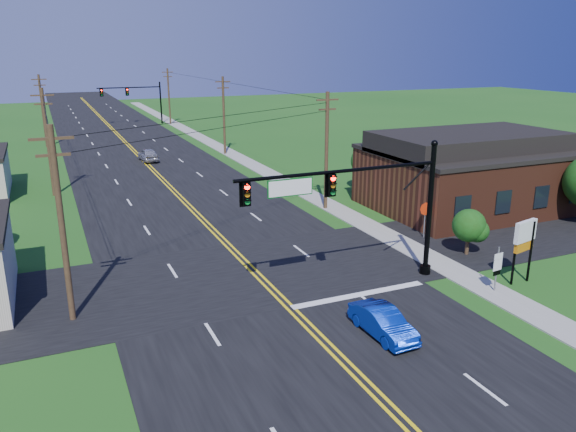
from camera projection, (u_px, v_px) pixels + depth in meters
name	position (u px, v px, depth m)	size (l,w,h in m)	color
ground	(362.00, 386.00, 20.81)	(260.00, 260.00, 0.00)	#1C4E16
road_main	(139.00, 157.00, 64.70)	(16.00, 220.00, 0.04)	black
road_cross	(251.00, 273.00, 31.34)	(70.00, 10.00, 0.04)	black
sidewalk	(254.00, 166.00, 59.95)	(2.00, 160.00, 0.08)	gray
signal_mast_main	(358.00, 200.00, 28.14)	(11.30, 0.60, 7.48)	black
signal_mast_far	(134.00, 97.00, 91.45)	(10.98, 0.60, 7.48)	black
brick_building	(466.00, 178.00, 43.61)	(14.20, 11.20, 4.70)	#502516
utility_pole_left_a	(61.00, 222.00, 24.59)	(1.80, 0.28, 9.00)	#352618
utility_pole_left_b	(48.00, 140.00, 46.54)	(1.80, 0.28, 9.00)	#352618
utility_pole_left_c	(43.00, 110.00, 70.24)	(1.80, 0.28, 9.00)	#352618
utility_pole_right_a	(327.00, 149.00, 42.53)	(1.80, 0.28, 9.00)	#352618
utility_pole_right_b	(224.00, 114.00, 65.36)	(1.80, 0.28, 9.00)	#352618
utility_pole_right_c	(169.00, 95.00, 91.70)	(1.80, 0.28, 9.00)	#352618
tree_right_back	(368.00, 161.00, 49.03)	(3.00, 3.00, 4.10)	#352618
shrub_corner	(469.00, 226.00, 33.61)	(2.00, 2.00, 2.86)	#352618
blue_car	(383.00, 323.00, 24.30)	(1.31, 3.76, 1.24)	#0729A4
distant_car	(148.00, 155.00, 62.24)	(1.68, 4.18, 1.42)	#A1A1A5
route_sign	(497.00, 266.00, 28.48)	(0.61, 0.13, 2.46)	slate
stop_sign	(425.00, 212.00, 36.63)	(0.87, 0.13, 2.44)	slate
pylon_sign	(525.00, 238.00, 29.32)	(1.69, 0.63, 3.46)	black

